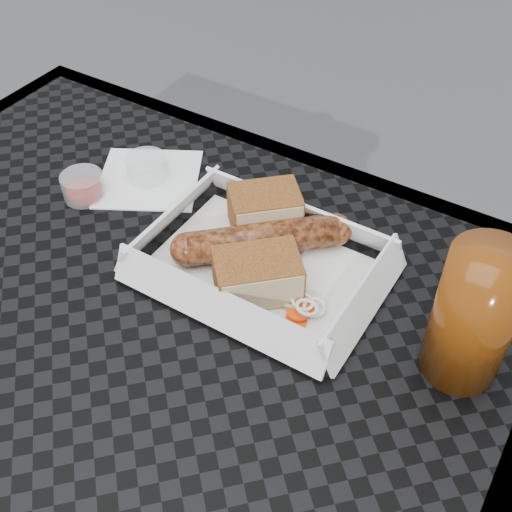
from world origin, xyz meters
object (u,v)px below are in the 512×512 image
(bratwurst, at_px, (262,240))
(drink_glass, at_px, (474,316))
(patio_table, at_px, (85,397))
(food_tray, at_px, (261,269))

(bratwurst, distance_m, drink_glass, 0.23)
(patio_table, relative_size, bratwurst, 5.19)
(patio_table, xyz_separation_m, bratwurst, (0.09, 0.21, 0.10))
(food_tray, bearing_deg, drink_glass, -2.37)
(food_tray, distance_m, bratwurst, 0.03)
(patio_table, distance_m, food_tray, 0.22)
(food_tray, distance_m, drink_glass, 0.23)
(food_tray, relative_size, bratwurst, 1.43)
(patio_table, relative_size, drink_glass, 5.77)
(patio_table, bearing_deg, food_tray, 62.43)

